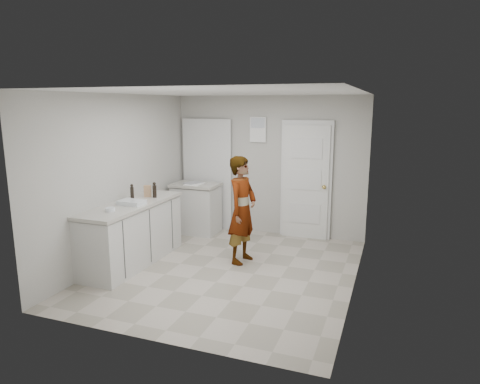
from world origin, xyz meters
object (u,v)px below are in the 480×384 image
at_px(person, 242,210).
at_px(cake_mix_box, 148,191).
at_px(egg_bowl, 110,209).
at_px(baking_dish, 132,203).
at_px(oil_cruet_a, 155,190).
at_px(oil_cruet_b, 132,192).
at_px(spice_jar, 155,195).

distance_m(person, cake_mix_box, 1.54).
bearing_deg(egg_bowl, baking_dish, 84.58).
relative_size(oil_cruet_a, oil_cruet_b, 1.00).
bearing_deg(cake_mix_box, person, -16.27).
xyz_separation_m(cake_mix_box, oil_cruet_b, (-0.11, -0.26, 0.02)).
distance_m(person, baking_dish, 1.61).
distance_m(oil_cruet_b, egg_bowl, 0.73).
height_order(spice_jar, baking_dish, spice_jar).
xyz_separation_m(cake_mix_box, baking_dish, (0.07, -0.53, -0.06)).
xyz_separation_m(oil_cruet_b, baking_dish, (0.18, -0.27, -0.09)).
bearing_deg(spice_jar, oil_cruet_b, -131.35).
height_order(spice_jar, oil_cruet_a, oil_cruet_a).
relative_size(cake_mix_box, oil_cruet_b, 0.76).
bearing_deg(egg_bowl, person, 37.58).
bearing_deg(egg_bowl, oil_cruet_a, 84.11).
height_order(oil_cruet_a, oil_cruet_b, same).
bearing_deg(oil_cruet_a, baking_dish, -96.28).
relative_size(person, cake_mix_box, 8.77).
bearing_deg(person, cake_mix_box, 105.57).
height_order(cake_mix_box, baking_dish, cake_mix_box).
bearing_deg(person, oil_cruet_b, 114.06).
height_order(cake_mix_box, spice_jar, cake_mix_box).
distance_m(person, egg_bowl, 1.88).
xyz_separation_m(oil_cruet_a, egg_bowl, (-0.10, -0.97, -0.09)).
distance_m(cake_mix_box, oil_cruet_a, 0.13).
bearing_deg(baking_dish, oil_cruet_b, 122.60).
xyz_separation_m(cake_mix_box, oil_cruet_a, (0.13, -0.00, 0.02)).
bearing_deg(cake_mix_box, spice_jar, -20.83).
relative_size(oil_cruet_b, egg_bowl, 1.83).
distance_m(spice_jar, oil_cruet_a, 0.07).
relative_size(person, egg_bowl, 12.09).
xyz_separation_m(spice_jar, baking_dish, (-0.06, -0.54, -0.01)).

